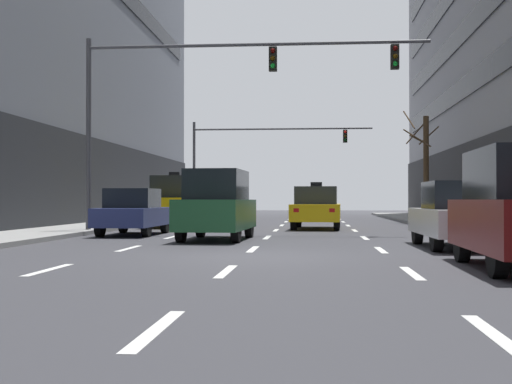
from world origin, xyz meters
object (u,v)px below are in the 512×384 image
traffic_signal_0 (206,85)px  pedestrian_0 (460,203)px  car_parked_2 (459,215)px  street_tree_0 (425,165)px  traffic_signal_1 (252,148)px  car_driving_2 (217,205)px  taxi_driving_0 (316,208)px  car_driving_1 (134,212)px  taxi_driving_3 (174,202)px

traffic_signal_0 → pedestrian_0: size_ratio=7.77×
car_parked_2 → street_tree_0: bearing=83.2°
traffic_signal_1 → pedestrian_0: 18.24m
car_driving_2 → traffic_signal_1: size_ratio=0.37×
traffic_signal_0 → pedestrian_0: bearing=33.5°
taxi_driving_0 → car_parked_2: bearing=-71.8°
car_driving_1 → car_driving_2: (3.21, -2.47, 0.26)m
car_parked_2 → pedestrian_0: pedestrian_0 is taller
car_driving_2 → taxi_driving_3: 9.69m
taxi_driving_3 → car_driving_2: bearing=-70.7°
street_tree_0 → pedestrian_0: (0.56, -5.50, -1.97)m
car_driving_2 → traffic_signal_0: size_ratio=0.36×
car_driving_1 → traffic_signal_1: bearing=84.9°
taxi_driving_0 → taxi_driving_3: (-6.20, 1.35, 0.25)m
street_tree_0 → taxi_driving_0: bearing=-126.0°
traffic_signal_0 → street_tree_0: size_ratio=2.08×
taxi_driving_0 → car_driving_1: (-6.19, -5.32, -0.08)m
traffic_signal_0 → traffic_signal_1: 21.20m
car_driving_1 → taxi_driving_0: bearing=40.7°
car_driving_1 → car_parked_2: bearing=-28.5°
car_driving_1 → street_tree_0: 17.85m
pedestrian_0 → traffic_signal_1: bearing=125.8°
taxi_driving_0 → car_driving_2: size_ratio=1.07×
traffic_signal_1 → pedestrian_0: traffic_signal_1 is taller
taxi_driving_0 → pedestrian_0: 6.66m
taxi_driving_3 → street_tree_0: size_ratio=0.81×
taxi_driving_0 → traffic_signal_1: (-4.22, 16.83, 3.76)m
taxi_driving_3 → car_parked_2: taxi_driving_3 is taller
traffic_signal_1 → pedestrian_0: size_ratio=7.71×
car_driving_2 → car_parked_2: bearing=-23.3°
car_driving_2 → street_tree_0: bearing=61.0°
car_parked_2 → pedestrian_0: 13.19m
car_driving_1 → taxi_driving_3: (-0.00, 6.67, 0.33)m
car_driving_2 → traffic_signal_0: (-0.88, 3.43, 4.17)m
car_parked_2 → traffic_signal_0: 10.57m
taxi_driving_3 → traffic_signal_1: bearing=82.7°
traffic_signal_1 → taxi_driving_0: bearing=-75.9°
street_tree_0 → pedestrian_0: size_ratio=3.73×
traffic_signal_0 → car_driving_2: bearing=-75.6°
car_driving_1 → car_driving_2: 4.06m
car_driving_2 → traffic_signal_1: traffic_signal_1 is taller
taxi_driving_0 → car_driving_1: size_ratio=1.11×
car_driving_1 → traffic_signal_1: size_ratio=0.35×
car_parked_2 → traffic_signal_1: traffic_signal_1 is taller
car_driving_2 → car_parked_2: (6.46, -2.78, -0.22)m
car_driving_2 → pedestrian_0: (9.23, 10.11, -0.01)m
traffic_signal_1 → car_parked_2: bearing=-74.3°
car_driving_1 → car_driving_2: car_driving_2 is taller
street_tree_0 → traffic_signal_0: bearing=-128.1°
car_parked_2 → street_tree_0: 18.66m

